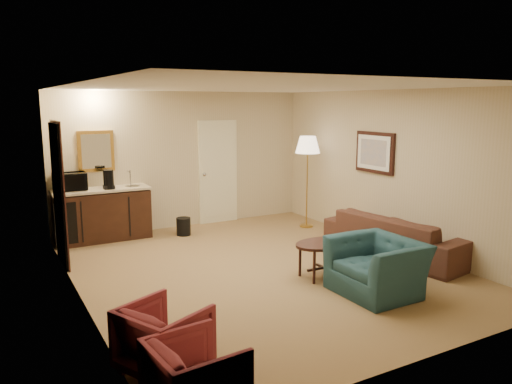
% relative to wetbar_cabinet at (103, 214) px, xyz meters
% --- Properties ---
extents(ground, '(6.00, 6.00, 0.00)m').
position_rel_wetbar_cabinet_xyz_m(ground, '(1.65, -2.72, -0.46)').
color(ground, '#936F4A').
rests_on(ground, ground).
extents(room_walls, '(5.02, 6.01, 2.61)m').
position_rel_wetbar_cabinet_xyz_m(room_walls, '(1.55, -1.95, 1.26)').
color(room_walls, '#C6B595').
rests_on(room_walls, ground).
extents(wetbar_cabinet, '(1.64, 0.58, 0.92)m').
position_rel_wetbar_cabinet_xyz_m(wetbar_cabinet, '(0.00, 0.00, 0.00)').
color(wetbar_cabinet, '#32190F').
rests_on(wetbar_cabinet, ground).
extents(sofa, '(1.01, 2.38, 0.90)m').
position_rel_wetbar_cabinet_xyz_m(sofa, '(3.80, -3.24, -0.01)').
color(sofa, black).
rests_on(sofa, ground).
extents(teal_armchair, '(0.70, 1.07, 0.93)m').
position_rel_wetbar_cabinet_xyz_m(teal_armchair, '(2.47, -4.24, 0.01)').
color(teal_armchair, '#204250').
rests_on(teal_armchair, ground).
extents(rose_chair_near, '(0.86, 0.88, 0.69)m').
position_rel_wetbar_cabinet_xyz_m(rose_chair_near, '(-0.50, -4.72, -0.11)').
color(rose_chair_near, maroon).
rests_on(rose_chair_near, ground).
extents(rose_chair_far, '(0.68, 0.71, 0.68)m').
position_rel_wetbar_cabinet_xyz_m(rose_chair_far, '(-0.50, -5.46, -0.12)').
color(rose_chair_far, maroon).
rests_on(rose_chair_far, ground).
extents(coffee_table, '(0.87, 0.60, 0.49)m').
position_rel_wetbar_cabinet_xyz_m(coffee_table, '(2.25, -3.42, -0.21)').
color(coffee_table, black).
rests_on(coffee_table, ground).
extents(floor_lamp, '(0.59, 0.59, 1.77)m').
position_rel_wetbar_cabinet_xyz_m(floor_lamp, '(3.67, -0.97, 0.43)').
color(floor_lamp, '#B7923D').
rests_on(floor_lamp, ground).
extents(waste_bin, '(0.31, 0.31, 0.32)m').
position_rel_wetbar_cabinet_xyz_m(waste_bin, '(1.35, -0.39, -0.30)').
color(waste_bin, black).
rests_on(waste_bin, ground).
extents(microwave, '(0.55, 0.32, 0.37)m').
position_rel_wetbar_cabinet_xyz_m(microwave, '(-0.50, 0.07, 0.64)').
color(microwave, black).
rests_on(microwave, wetbar_cabinet).
extents(coffee_maker, '(0.19, 0.19, 0.33)m').
position_rel_wetbar_cabinet_xyz_m(coffee_maker, '(0.11, -0.10, 0.63)').
color(coffee_maker, black).
rests_on(coffee_maker, wetbar_cabinet).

